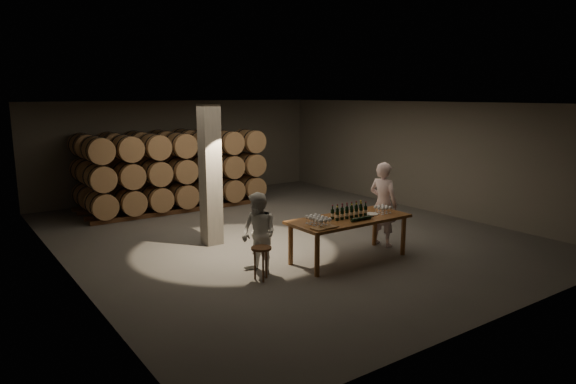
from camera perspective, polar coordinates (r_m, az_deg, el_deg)
room at (r=11.75m, az=-8.62°, el=1.84°), size 12.00×12.00×12.00m
tasting_table at (r=10.71m, az=6.80°, el=-3.38°), size 2.60×1.10×0.90m
barrel_stack_back at (r=16.54m, az=-15.00°, el=2.77°), size 4.70×0.95×2.31m
barrel_stack_front at (r=15.39m, az=-11.82°, el=2.33°), size 5.48×0.95×2.31m
bottle_cluster at (r=10.70m, az=6.82°, el=-2.24°), size 0.85×0.22×0.30m
lying_bottles at (r=10.47m, az=8.16°, el=-2.94°), size 0.60×0.08×0.08m
glass_cluster_left at (r=10.03m, az=3.38°, el=-2.97°), size 0.30×0.52×0.17m
glass_cluster_right at (r=11.20m, az=10.49°, el=-1.71°), size 0.30×0.30×0.16m
plate at (r=11.03m, az=9.23°, el=-2.43°), size 0.30×0.30×0.02m
notebook_near at (r=9.84m, az=4.56°, el=-3.90°), size 0.27×0.22×0.03m
notebook_corner at (r=9.71m, az=3.37°, el=-4.11°), size 0.21×0.26×0.02m
pen at (r=9.92m, az=5.41°, el=-3.86°), size 0.14×0.04×0.01m
stool at (r=9.57m, az=-2.98°, el=-6.79°), size 0.38×0.38×0.63m
person_man at (r=11.81m, az=10.52°, el=-1.33°), size 0.59×0.78×1.92m
person_woman at (r=9.79m, az=-3.27°, el=-4.69°), size 0.72×0.86×1.59m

